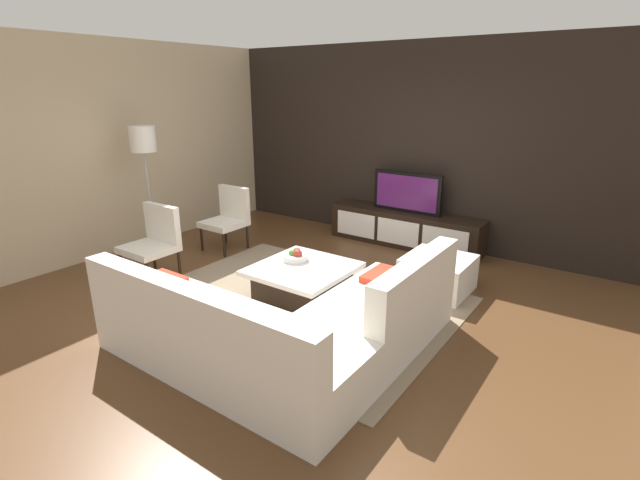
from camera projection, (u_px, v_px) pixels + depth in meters
ground_plane at (305, 305)px, 4.93m from camera, size 14.00×14.00×0.00m
feature_wall_back at (419, 146)px, 6.58m from camera, size 6.40×0.12×2.80m
side_wall_left at (127, 147)px, 6.40m from camera, size 0.12×5.20×2.80m
area_rug at (298, 302)px, 4.98m from camera, size 3.21×2.47×0.01m
media_console at (405, 228)px, 6.71m from camera, size 2.23×0.47×0.50m
television at (407, 192)px, 6.54m from camera, size 1.01×0.06×0.56m
sectional_couch at (288, 328)px, 3.86m from camera, size 2.37×2.28×0.85m
coffee_table at (303, 282)px, 5.00m from camera, size 0.97×1.00×0.38m
accent_chair_near at (155, 238)px, 5.52m from camera, size 0.57×0.53×0.87m
floor_lamp at (144, 147)px, 5.94m from camera, size 0.33×0.33×1.73m
ottoman at (438, 274)px, 5.21m from camera, size 0.70×0.70×0.40m
fruit_bowl at (295, 256)px, 5.10m from camera, size 0.28×0.28×0.14m
accent_chair_far at (228, 215)px, 6.53m from camera, size 0.53×0.53×0.87m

